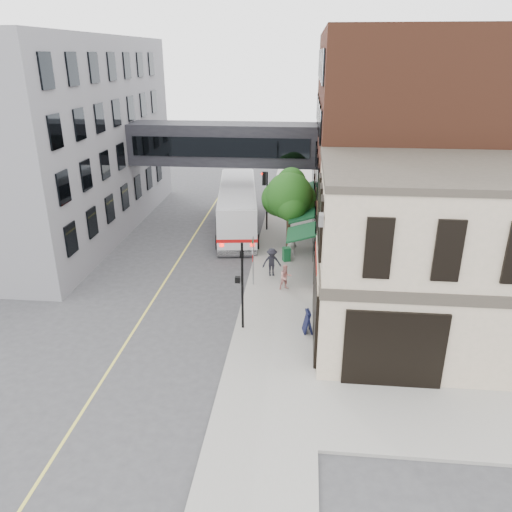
% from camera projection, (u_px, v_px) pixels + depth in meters
% --- Properties ---
extents(ground, '(120.00, 120.00, 0.00)m').
position_uv_depth(ground, '(229.00, 351.00, 23.10)').
color(ground, '#38383A').
rests_on(ground, ground).
extents(sidewalk_main, '(4.00, 60.00, 0.15)m').
position_uv_depth(sidewalk_main, '(286.00, 245.00, 35.79)').
color(sidewalk_main, gray).
rests_on(sidewalk_main, ground).
extents(corner_building, '(10.19, 8.12, 8.45)m').
position_uv_depth(corner_building, '(430.00, 258.00, 22.53)').
color(corner_building, tan).
rests_on(corner_building, ground).
extents(brick_building, '(13.76, 18.00, 14.00)m').
position_uv_depth(brick_building, '(408.00, 147.00, 33.37)').
color(brick_building, '#53291A').
rests_on(brick_building, ground).
extents(opposite_building, '(14.00, 24.00, 14.00)m').
position_uv_depth(opposite_building, '(32.00, 138.00, 36.77)').
color(opposite_building, slate).
rests_on(opposite_building, ground).
extents(skyway_bridge, '(14.00, 3.18, 3.00)m').
position_uv_depth(skyway_bridge, '(223.00, 144.00, 37.52)').
color(skyway_bridge, black).
rests_on(skyway_bridge, ground).
extents(traffic_signal_near, '(0.44, 0.22, 4.60)m').
position_uv_depth(traffic_signal_near, '(242.00, 275.00, 23.79)').
color(traffic_signal_near, black).
rests_on(traffic_signal_near, sidewalk_main).
extents(traffic_signal_far, '(0.53, 0.28, 4.50)m').
position_uv_depth(traffic_signal_far, '(265.00, 189.00, 37.49)').
color(traffic_signal_far, black).
rests_on(traffic_signal_far, sidewalk_main).
extents(street_sign_pole, '(0.08, 0.75, 3.00)m').
position_uv_depth(street_sign_pole, '(253.00, 256.00, 28.79)').
color(street_sign_pole, gray).
rests_on(street_sign_pole, sidewalk_main).
extents(street_tree, '(3.80, 3.20, 5.60)m').
position_uv_depth(street_tree, '(289.00, 196.00, 33.61)').
color(street_tree, '#382619').
rests_on(street_tree, sidewalk_main).
extents(lane_marking, '(0.12, 40.00, 0.01)m').
position_uv_depth(lane_marking, '(176.00, 263.00, 32.78)').
color(lane_marking, '#D8CC4C').
rests_on(lane_marking, ground).
extents(bus, '(4.31, 12.70, 3.35)m').
position_uv_depth(bus, '(238.00, 206.00, 38.61)').
color(bus, silver).
rests_on(bus, ground).
extents(pedestrian_a, '(0.82, 0.66, 1.94)m').
position_uv_depth(pedestrian_a, '(292.00, 242.00, 33.31)').
color(pedestrian_a, silver).
rests_on(pedestrian_a, sidewalk_main).
extents(pedestrian_b, '(0.90, 0.82, 1.50)m').
position_uv_depth(pedestrian_b, '(286.00, 277.00, 28.62)').
color(pedestrian_b, '#D38D88').
rests_on(pedestrian_b, sidewalk_main).
extents(pedestrian_c, '(1.27, 0.92, 1.78)m').
position_uv_depth(pedestrian_c, '(272.00, 262.00, 30.31)').
color(pedestrian_c, black).
rests_on(pedestrian_c, sidewalk_main).
extents(newspaper_box, '(0.58, 0.55, 0.93)m').
position_uv_depth(newspaper_box, '(286.00, 254.00, 32.64)').
color(newspaper_box, '#14592D').
rests_on(newspaper_box, sidewalk_main).
extents(sandwich_board, '(0.53, 0.71, 1.15)m').
position_uv_depth(sandwich_board, '(308.00, 322.00, 24.22)').
color(sandwich_board, black).
rests_on(sandwich_board, sidewalk_main).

